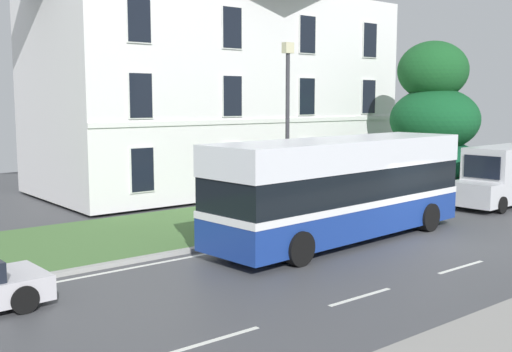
{
  "coord_description": "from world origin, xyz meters",
  "views": [
    {
      "loc": [
        -16.3,
        -10.84,
        4.45
      ],
      "look_at": [
        -3.65,
        4.94,
        1.94
      ],
      "focal_mm": 43.06,
      "sensor_mm": 36.0,
      "label": 1
    }
  ],
  "objects_px": {
    "single_decker_bus": "(342,187)",
    "street_lamp_post": "(287,121)",
    "georgian_townhouse": "(219,71)",
    "white_panel_van": "(504,175)",
    "litter_bin": "(419,187)",
    "evergreen_tree": "(434,131)"
  },
  "relations": [
    {
      "from": "single_decker_bus",
      "to": "street_lamp_post",
      "type": "height_order",
      "value": "street_lamp_post"
    },
    {
      "from": "single_decker_bus",
      "to": "street_lamp_post",
      "type": "distance_m",
      "value": 3.22
    },
    {
      "from": "georgian_townhouse",
      "to": "street_lamp_post",
      "type": "relative_size",
      "value": 2.89
    },
    {
      "from": "georgian_townhouse",
      "to": "single_decker_bus",
      "type": "bearing_deg",
      "value": -107.99
    },
    {
      "from": "white_panel_van",
      "to": "street_lamp_post",
      "type": "bearing_deg",
      "value": -15.6
    },
    {
      "from": "street_lamp_post",
      "to": "litter_bin",
      "type": "height_order",
      "value": "street_lamp_post"
    },
    {
      "from": "georgian_townhouse",
      "to": "white_panel_van",
      "type": "bearing_deg",
      "value": -62.82
    },
    {
      "from": "white_panel_van",
      "to": "street_lamp_post",
      "type": "xyz_separation_m",
      "value": [
        -10.35,
        2.21,
        2.46
      ]
    },
    {
      "from": "georgian_townhouse",
      "to": "single_decker_bus",
      "type": "height_order",
      "value": "georgian_townhouse"
    },
    {
      "from": "georgian_townhouse",
      "to": "litter_bin",
      "type": "bearing_deg",
      "value": -68.53
    },
    {
      "from": "street_lamp_post",
      "to": "litter_bin",
      "type": "distance_m",
      "value": 8.47
    },
    {
      "from": "georgian_townhouse",
      "to": "street_lamp_post",
      "type": "distance_m",
      "value": 10.94
    },
    {
      "from": "evergreen_tree",
      "to": "white_panel_van",
      "type": "bearing_deg",
      "value": -97.1
    },
    {
      "from": "litter_bin",
      "to": "georgian_townhouse",
      "type": "bearing_deg",
      "value": 111.47
    },
    {
      "from": "white_panel_van",
      "to": "litter_bin",
      "type": "bearing_deg",
      "value": -49.3
    },
    {
      "from": "georgian_townhouse",
      "to": "litter_bin",
      "type": "xyz_separation_m",
      "value": [
        3.78,
        -9.6,
        -5.21
      ]
    },
    {
      "from": "georgian_townhouse",
      "to": "litter_bin",
      "type": "height_order",
      "value": "georgian_townhouse"
    },
    {
      "from": "white_panel_van",
      "to": "street_lamp_post",
      "type": "height_order",
      "value": "street_lamp_post"
    },
    {
      "from": "georgian_townhouse",
      "to": "white_panel_van",
      "type": "height_order",
      "value": "georgian_townhouse"
    },
    {
      "from": "white_panel_van",
      "to": "litter_bin",
      "type": "xyz_separation_m",
      "value": [
        -2.44,
        2.51,
        -0.58
      ]
    },
    {
      "from": "litter_bin",
      "to": "white_panel_van",
      "type": "bearing_deg",
      "value": -45.75
    },
    {
      "from": "georgian_townhouse",
      "to": "litter_bin",
      "type": "distance_m",
      "value": 11.56
    }
  ]
}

